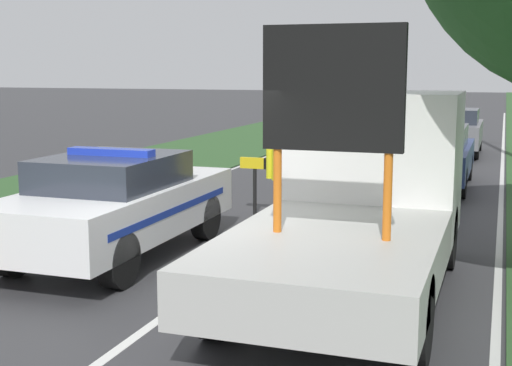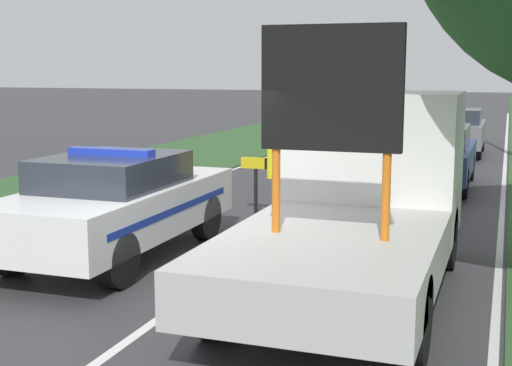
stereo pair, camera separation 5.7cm
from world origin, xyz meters
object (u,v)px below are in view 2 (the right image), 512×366
(work_truck, at_px, (362,193))
(road_barrier, at_px, (314,170))
(traffic_cone_centre_front, at_px, (294,190))
(queued_car_hatch_blue, at_px, (432,155))
(traffic_cone_near_truck, at_px, (200,183))
(police_car, at_px, (117,203))
(queued_car_suv_grey, at_px, (454,131))
(police_officer, at_px, (283,171))
(pedestrian_civilian, at_px, (341,173))

(work_truck, bearing_deg, road_barrier, -65.39)
(work_truck, height_order, traffic_cone_centre_front, work_truck)
(traffic_cone_centre_front, xyz_separation_m, queued_car_hatch_blue, (2.43, 3.02, 0.48))
(road_barrier, distance_m, traffic_cone_near_truck, 2.96)
(work_truck, relative_size, road_barrier, 1.95)
(police_car, height_order, traffic_cone_centre_front, police_car)
(road_barrier, relative_size, queued_car_suv_grey, 0.71)
(road_barrier, relative_size, traffic_cone_centre_front, 5.12)
(police_officer, xyz_separation_m, queued_car_hatch_blue, (2.04, 5.08, -0.22))
(police_car, bearing_deg, queued_car_suv_grey, 71.64)
(traffic_cone_centre_front, height_order, traffic_cone_near_truck, traffic_cone_near_truck)
(work_truck, distance_m, pedestrian_civilian, 3.41)
(traffic_cone_centre_front, relative_size, queued_car_suv_grey, 0.14)
(police_car, xyz_separation_m, queued_car_hatch_blue, (3.70, 7.85, -0.04))
(police_car, bearing_deg, queued_car_hatch_blue, 60.56)
(work_truck, relative_size, queued_car_hatch_blue, 1.28)
(traffic_cone_centre_front, bearing_deg, road_barrier, -60.23)
(police_car, bearing_deg, police_officer, 54.84)
(traffic_cone_centre_front, relative_size, traffic_cone_near_truck, 0.78)
(work_truck, bearing_deg, police_car, -0.13)
(road_barrier, xyz_separation_m, queued_car_hatch_blue, (1.68, 4.34, -0.14))
(pedestrian_civilian, height_order, traffic_cone_near_truck, pedestrian_civilian)
(traffic_cone_near_truck, distance_m, queued_car_hatch_blue, 5.51)
(traffic_cone_near_truck, bearing_deg, pedestrian_civilian, -22.54)
(queued_car_suv_grey, bearing_deg, work_truck, 89.58)
(police_officer, bearing_deg, police_car, 69.46)
(queued_car_suv_grey, bearing_deg, police_car, 75.85)
(work_truck, relative_size, police_officer, 3.37)
(queued_car_hatch_blue, bearing_deg, traffic_cone_near_truck, 36.85)
(work_truck, xyz_separation_m, road_barrier, (-1.58, 3.58, -0.27))
(work_truck, distance_m, road_barrier, 3.92)
(police_car, distance_m, road_barrier, 4.06)
(queued_car_hatch_blue, bearing_deg, traffic_cone_centre_front, 51.18)
(work_truck, bearing_deg, traffic_cone_centre_front, -63.72)
(traffic_cone_centre_front, relative_size, queued_car_hatch_blue, 0.13)
(police_car, relative_size, road_barrier, 1.61)
(traffic_cone_near_truck, relative_size, queued_car_suv_grey, 0.18)
(pedestrian_civilian, bearing_deg, police_officer, -147.97)
(police_officer, xyz_separation_m, pedestrian_civilian, (0.93, 0.42, -0.04))
(traffic_cone_centre_front, height_order, queued_car_hatch_blue, queued_car_hatch_blue)
(police_car, bearing_deg, work_truck, -5.17)
(traffic_cone_near_truck, bearing_deg, work_truck, -47.07)
(police_car, relative_size, queued_car_suv_grey, 1.15)
(road_barrier, relative_size, traffic_cone_near_truck, 4.00)
(police_officer, height_order, traffic_cone_centre_front, police_officer)
(work_truck, xyz_separation_m, queued_car_suv_grey, (0.11, 14.76, -0.40))
(police_car, xyz_separation_m, traffic_cone_centre_front, (1.27, 4.83, -0.52))
(traffic_cone_near_truck, xyz_separation_m, queued_car_hatch_blue, (4.40, 3.30, 0.40))
(work_truck, bearing_deg, police_officer, -54.88)
(road_barrier, height_order, queued_car_hatch_blue, queued_car_hatch_blue)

